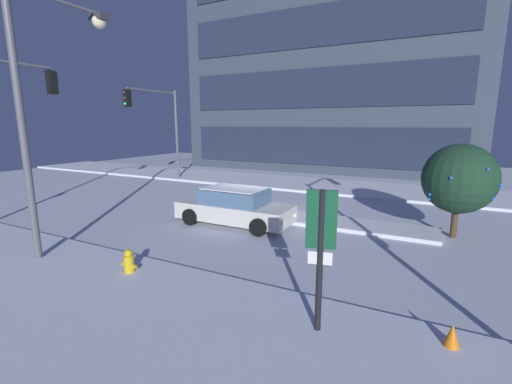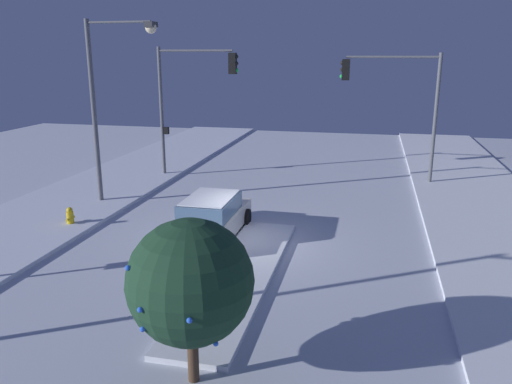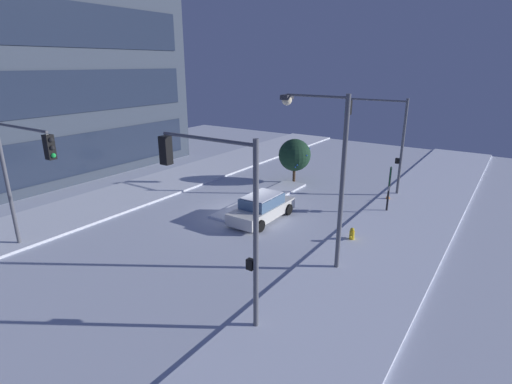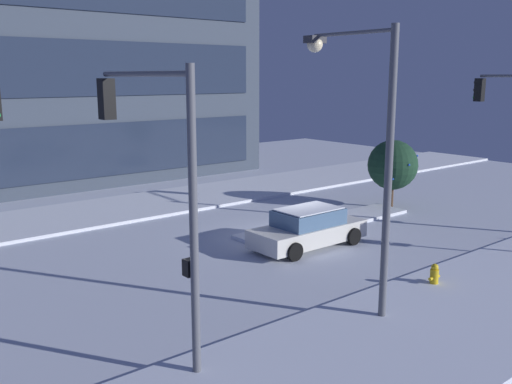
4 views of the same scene
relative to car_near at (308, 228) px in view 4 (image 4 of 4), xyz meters
The scene contains 9 objects.
ground 1.65m from the car_near, 76.01° to the left, with size 52.00×52.00×0.00m, color silver.
curb_strip_near 7.14m from the car_near, 87.10° to the right, with size 52.00×5.20×0.14m, color silver.
curb_strip_far 10.02m from the car_near, 87.94° to the left, with size 52.00×5.20×0.14m, color silver.
median_strip 3.48m from the car_near, 32.26° to the left, with size 9.00×1.80×0.14m, color silver.
car_near is the anchor object (origin of this frame).
traffic_light_corner_near_left 10.01m from the car_near, 155.94° to the right, with size 0.32×4.19×6.58m.
street_lamp_arched 7.33m from the car_near, 121.04° to the right, with size 0.56×3.06×7.57m.
fire_hydrant 5.47m from the car_near, 89.78° to the right, with size 0.48×0.26×0.76m.
decorated_tree_median 8.16m from the car_near, 15.45° to the left, with size 2.42×2.43×3.32m.
Camera 4 is at (-14.87, -16.17, 6.33)m, focal length 39.77 mm.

